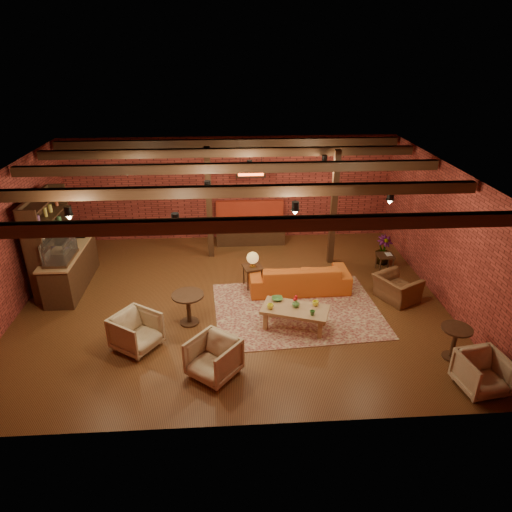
{
  "coord_description": "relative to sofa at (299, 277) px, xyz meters",
  "views": [
    {
      "loc": [
        -0.06,
        -9.6,
        5.76
      ],
      "look_at": [
        0.56,
        0.2,
        1.09
      ],
      "focal_mm": 32.0,
      "sensor_mm": 36.0,
      "label": 1
    }
  ],
  "objects": [
    {
      "name": "plant_counter",
      "position": [
        -5.67,
        0.76,
        0.86
      ],
      "size": [
        0.35,
        0.39,
        0.3
      ],
      "primitive_type": "imported",
      "color": "#337F33",
      "rests_on": "service_counter"
    },
    {
      "name": "side_table_lamp",
      "position": [
        -1.16,
        0.25,
        0.37
      ],
      "size": [
        0.56,
        0.56,
        0.96
      ],
      "rotation": [
        0.0,
        0.0,
        0.24
      ],
      "color": "black",
      "rests_on": "floor"
    },
    {
      "name": "rug",
      "position": [
        -0.18,
        -0.96,
        -0.36
      ],
      "size": [
        4.0,
        3.17,
        0.01
      ],
      "primitive_type": "cube",
      "rotation": [
        0.0,
        0.0,
        0.07
      ],
      "color": "maroon",
      "rests_on": "floor"
    },
    {
      "name": "wall_front",
      "position": [
        -1.67,
        -4.44,
        1.24
      ],
      "size": [
        10.0,
        0.02,
        3.2
      ],
      "primitive_type": "cube",
      "color": "maroon",
      "rests_on": "ground"
    },
    {
      "name": "wall_left",
      "position": [
        -6.67,
        -0.44,
        1.24
      ],
      "size": [
        0.02,
        8.0,
        3.2
      ],
      "primitive_type": "cube",
      "color": "maroon",
      "rests_on": "ground"
    },
    {
      "name": "post_right",
      "position": [
        1.13,
        1.56,
        1.24
      ],
      "size": [
        0.16,
        0.16,
        3.2
      ],
      "primitive_type": "cube",
      "color": "black",
      "rests_on": "ground"
    },
    {
      "name": "side_table_book",
      "position": [
        2.49,
        0.88,
        0.09
      ],
      "size": [
        0.45,
        0.45,
        0.51
      ],
      "rotation": [
        0.0,
        0.0,
        -0.01
      ],
      "color": "black",
      "rests_on": "floor"
    },
    {
      "name": "shelving_hutch",
      "position": [
        -6.17,
        0.66,
        0.84
      ],
      "size": [
        0.52,
        2.0,
        2.4
      ],
      "primitive_type": null,
      "color": "black",
      "rests_on": "ground"
    },
    {
      "name": "ceiling_beams",
      "position": [
        -1.67,
        -0.44,
        2.72
      ],
      "size": [
        9.8,
        6.4,
        0.22
      ],
      "primitive_type": null,
      "color": "black",
      "rests_on": "ceiling"
    },
    {
      "name": "post_left",
      "position": [
        -2.27,
        2.16,
        1.24
      ],
      "size": [
        0.16,
        0.16,
        3.2
      ],
      "primitive_type": "cube",
      "color": "black",
      "rests_on": "ground"
    },
    {
      "name": "plant_tall",
      "position": [
        2.6,
        1.35,
        0.87
      ],
      "size": [
        1.68,
        1.68,
        2.46
      ],
      "primitive_type": "imported",
      "rotation": [
        0.0,
        0.0,
        0.25
      ],
      "color": "#4C7F4C",
      "rests_on": "floor"
    },
    {
      "name": "round_table_right",
      "position": [
        2.65,
        -2.92,
        0.1
      ],
      "size": [
        0.6,
        0.6,
        0.7
      ],
      "color": "black",
      "rests_on": "floor"
    },
    {
      "name": "floor",
      "position": [
        -1.67,
        -0.44,
        -0.36
      ],
      "size": [
        10.0,
        10.0,
        0.0
      ],
      "primitive_type": "plane",
      "color": "#3D1F0F",
      "rests_on": "ground"
    },
    {
      "name": "armchair_a",
      "position": [
        -3.67,
        -2.19,
        0.06
      ],
      "size": [
        1.1,
        1.12,
        0.85
      ],
      "primitive_type": "imported",
      "rotation": [
        0.0,
        0.0,
        0.96
      ],
      "color": "beige",
      "rests_on": "floor"
    },
    {
      "name": "wall_right",
      "position": [
        3.33,
        -0.44,
        1.24
      ],
      "size": [
        0.02,
        8.0,
        3.2
      ],
      "primitive_type": "cube",
      "color": "maroon",
      "rests_on": "ground"
    },
    {
      "name": "service_counter",
      "position": [
        -5.77,
        0.56,
        0.44
      ],
      "size": [
        0.8,
        2.5,
        1.6
      ],
      "primitive_type": null,
      "color": "black",
      "rests_on": "ground"
    },
    {
      "name": "coffee_table",
      "position": [
        -0.35,
        -1.65,
        0.07
      ],
      "size": [
        1.59,
        1.15,
        0.74
      ],
      "rotation": [
        0.0,
        0.0,
        -0.34
      ],
      "color": "olive",
      "rests_on": "floor"
    },
    {
      "name": "round_table_left",
      "position": [
        -2.67,
        -1.35,
        0.13
      ],
      "size": [
        0.71,
        0.71,
        0.74
      ],
      "color": "black",
      "rests_on": "floor"
    },
    {
      "name": "armchair_b",
      "position": [
        -2.08,
        -3.14,
        0.06
      ],
      "size": [
        1.12,
        1.12,
        0.85
      ],
      "primitive_type": "imported",
      "rotation": [
        0.0,
        0.0,
        -0.69
      ],
      "color": "beige",
      "rests_on": "floor"
    },
    {
      "name": "ceiling_spotlights",
      "position": [
        -1.67,
        -0.44,
        2.5
      ],
      "size": [
        6.4,
        4.4,
        0.28
      ],
      "primitive_type": null,
      "color": "black",
      "rests_on": "ceiling"
    },
    {
      "name": "ceiling_pipe",
      "position": [
        -1.67,
        1.16,
        2.49
      ],
      "size": [
        9.6,
        0.12,
        0.12
      ],
      "primitive_type": "cylinder",
      "rotation": [
        0.0,
        1.57,
        0.0
      ],
      "color": "black",
      "rests_on": "ceiling"
    },
    {
      "name": "wall_back",
      "position": [
        -1.67,
        3.56,
        1.24
      ],
      "size": [
        10.0,
        0.02,
        3.2
      ],
      "primitive_type": "cube",
      "color": "maroon",
      "rests_on": "ground"
    },
    {
      "name": "armchair_right",
      "position": [
        2.29,
        -0.63,
        0.06
      ],
      "size": [
        1.0,
        1.14,
        0.84
      ],
      "primitive_type": "imported",
      "rotation": [
        0.0,
        0.0,
        2.05
      ],
      "color": "brown",
      "rests_on": "floor"
    },
    {
      "name": "armchair_far",
      "position": [
        2.73,
        -3.84,
        0.03
      ],
      "size": [
        0.87,
        0.83,
        0.8
      ],
      "primitive_type": "imported",
      "rotation": [
        0.0,
        0.0,
        0.15
      ],
      "color": "beige",
      "rests_on": "floor"
    },
    {
      "name": "ceiling",
      "position": [
        -1.67,
        -0.44,
        2.84
      ],
      "size": [
        10.0,
        8.0,
        0.02
      ],
      "primitive_type": "cube",
      "color": "black",
      "rests_on": "wall_back"
    },
    {
      "name": "sofa",
      "position": [
        0.0,
        0.0,
        0.0
      ],
      "size": [
        2.52,
        1.04,
        0.73
      ],
      "primitive_type": "imported",
      "rotation": [
        0.0,
        0.0,
        3.17
      ],
      "color": "#B95019",
      "rests_on": "floor"
    },
    {
      "name": "banquette",
      "position": [
        -1.07,
        3.11,
        0.14
      ],
      "size": [
        2.1,
        0.7,
        1.0
      ],
      "primitive_type": null,
      "color": "#9F2C1A",
      "rests_on": "ground"
    },
    {
      "name": "service_sign",
      "position": [
        -1.07,
        2.66,
        1.99
      ],
      "size": [
        0.86,
        0.06,
        0.3
      ],
      "primitive_type": "cube",
      "color": "#FE4C19",
      "rests_on": "ceiling"
    }
  ]
}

